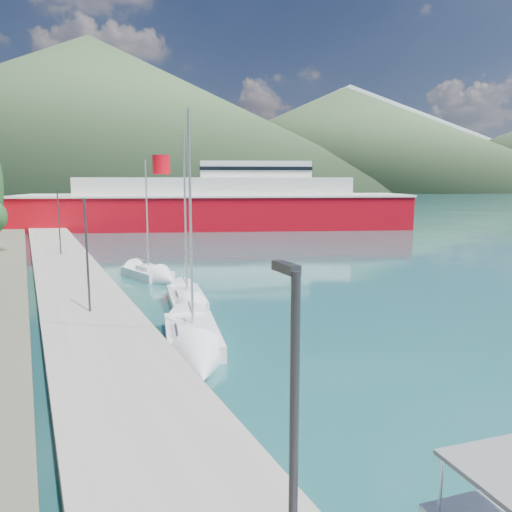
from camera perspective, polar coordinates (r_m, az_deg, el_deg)
name	(u,v)px	position (r m, az deg, el deg)	size (l,w,h in m)	color
ground	(77,211)	(132.32, -19.80, 4.90)	(1400.00, 1400.00, 0.00)	#1C5154
quay	(73,283)	(38.40, -20.16, -2.95)	(5.00, 88.00, 0.80)	gray
hills_far	(152,122)	(651.71, -11.82, 14.78)	(1480.00, 900.00, 180.00)	slate
hills_near	(175,124)	(401.60, -9.19, 14.63)	(1010.00, 520.00, 115.00)	#374E30
lamp_posts	(87,251)	(27.91, -18.77, 0.54)	(0.15, 45.41, 6.06)	#2D2D33
sailboat_near	(196,351)	(22.65, -6.87, -10.73)	(4.28, 8.65, 11.94)	silver
sailboat_mid	(190,306)	(30.40, -7.57, -5.71)	(3.60, 8.25, 11.51)	silver
sailboat_far	(157,277)	(39.74, -11.22, -2.34)	(3.88, 7.26, 10.19)	silver
ferry	(217,205)	(80.37, -4.46, 5.82)	(61.83, 32.92, 12.13)	#AC0511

